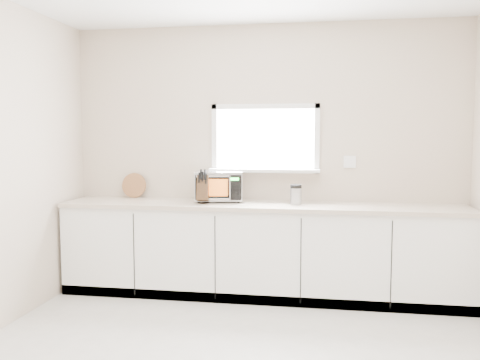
# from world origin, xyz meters

# --- Properties ---
(back_wall) EXTENTS (4.00, 0.17, 2.70)m
(back_wall) POSITION_xyz_m (0.00, 2.00, 1.36)
(back_wall) COLOR beige
(back_wall) RESTS_ON ground
(cabinets) EXTENTS (3.92, 0.60, 0.88)m
(cabinets) POSITION_xyz_m (0.00, 1.70, 0.44)
(cabinets) COLOR white
(cabinets) RESTS_ON ground
(countertop) EXTENTS (3.92, 0.64, 0.04)m
(countertop) POSITION_xyz_m (0.00, 1.69, 0.90)
(countertop) COLOR beige
(countertop) RESTS_ON cabinets
(microwave) EXTENTS (0.52, 0.44, 0.30)m
(microwave) POSITION_xyz_m (-0.45, 1.82, 1.08)
(microwave) COLOR black
(microwave) RESTS_ON countertop
(knife_block) EXTENTS (0.13, 0.24, 0.34)m
(knife_block) POSITION_xyz_m (-0.56, 1.64, 1.06)
(knife_block) COLOR #472E19
(knife_block) RESTS_ON countertop
(cutting_board) EXTENTS (0.26, 0.06, 0.26)m
(cutting_board) POSITION_xyz_m (-1.40, 1.94, 1.05)
(cutting_board) COLOR #915838
(cutting_board) RESTS_ON countertop
(coffee_grinder) EXTENTS (0.12, 0.12, 0.20)m
(coffee_grinder) POSITION_xyz_m (0.33, 1.70, 1.02)
(coffee_grinder) COLOR #B0B3B8
(coffee_grinder) RESTS_ON countertop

